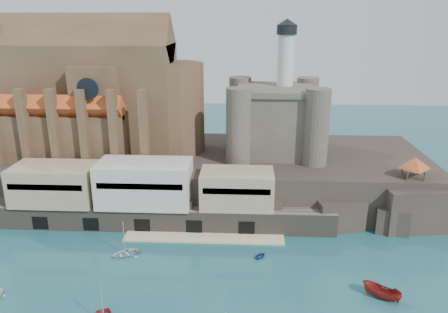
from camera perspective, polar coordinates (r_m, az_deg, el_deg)
ground at (r=68.61m, az=-5.89°, el=-17.73°), size 300.00×300.00×0.00m
promontory at (r=101.10m, az=-2.74°, el=-2.32°), size 100.00×36.00×10.00m
quay at (r=87.34m, az=-10.38°, el=-5.16°), size 70.00×12.00×13.05m
church at (r=104.07m, az=-16.10°, el=7.41°), size 47.00×25.93×30.51m
castle_keep at (r=98.67m, az=6.72°, el=5.18°), size 21.20×21.20×29.30m
rock_outcrop at (r=94.18m, az=22.99°, el=-5.97°), size 14.50×10.50×8.70m
pavilion at (r=91.36m, az=23.62°, el=-0.92°), size 6.40×6.40×5.40m
boat_5 at (r=71.99m, az=19.80°, el=-16.93°), size 3.05×3.03×5.80m
boat_6 at (r=80.20m, az=-12.76°, el=-12.39°), size 2.80×3.76×5.22m
boat_7 at (r=77.76m, az=4.72°, el=-13.00°), size 2.62×2.55×2.63m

